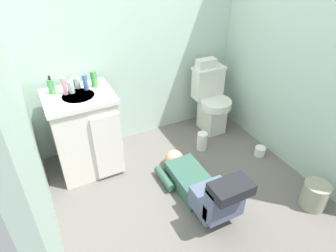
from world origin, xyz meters
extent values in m
cube|color=#68625D|center=(0.00, 0.00, -0.02)|extent=(2.75, 3.01, 0.04)
cube|color=#B1CABC|center=(0.00, 1.05, 1.20)|extent=(2.41, 0.08, 2.40)
cube|color=#B1CABC|center=(-1.17, 0.00, 1.20)|extent=(0.08, 2.01, 2.40)
cube|color=#B1CABC|center=(1.17, 0.00, 1.20)|extent=(0.08, 2.01, 2.40)
cube|color=silver|center=(0.77, 0.69, 0.19)|extent=(0.22, 0.30, 0.38)
cylinder|color=silver|center=(0.77, 0.63, 0.38)|extent=(0.35, 0.35, 0.08)
cube|color=silver|center=(0.77, 0.82, 0.55)|extent=(0.34, 0.17, 0.34)
cube|color=silver|center=(0.77, 0.82, 0.73)|extent=(0.36, 0.19, 0.03)
cube|color=silver|center=(-0.70, 0.67, 0.39)|extent=(0.56, 0.48, 0.78)
cube|color=silver|center=(-0.70, 0.67, 0.80)|extent=(0.60, 0.52, 0.04)
cylinder|color=silver|center=(-0.70, 0.65, 0.79)|extent=(0.28, 0.28, 0.05)
cube|color=silver|center=(-0.55, 0.42, 0.37)|extent=(0.26, 0.03, 0.66)
cylinder|color=silver|center=(-0.70, 0.81, 0.87)|extent=(0.02, 0.02, 0.10)
cube|color=#33594C|center=(0.06, -0.04, 0.09)|extent=(0.29, 0.52, 0.17)
sphere|color=tan|center=(0.06, 0.29, 0.10)|extent=(0.19, 0.19, 0.19)
cube|color=#515B75|center=(0.06, -0.40, 0.18)|extent=(0.31, 0.28, 0.20)
cube|color=#515B75|center=(0.06, -0.54, 0.30)|extent=(0.31, 0.12, 0.32)
cube|color=black|center=(0.06, -0.59, 0.47)|extent=(0.31, 0.19, 0.09)
cylinder|color=#33594C|center=(-0.13, 0.12, 0.06)|extent=(0.08, 0.30, 0.08)
cube|color=silver|center=(0.73, 0.82, 0.80)|extent=(0.22, 0.11, 0.10)
cylinder|color=#489A52|center=(-0.89, 0.79, 0.89)|extent=(0.06, 0.06, 0.13)
cylinder|color=black|center=(-0.89, 0.79, 0.97)|extent=(0.02, 0.02, 0.04)
cylinder|color=pink|center=(-0.79, 0.73, 0.90)|extent=(0.04, 0.04, 0.16)
cylinder|color=silver|center=(-0.73, 0.73, 0.88)|extent=(0.05, 0.05, 0.11)
cylinder|color=white|center=(-0.66, 0.80, 0.87)|extent=(0.05, 0.05, 0.10)
cylinder|color=#4668B5|center=(-0.60, 0.73, 0.89)|extent=(0.04, 0.04, 0.14)
cylinder|color=#479F49|center=(-0.52, 0.76, 0.90)|extent=(0.06, 0.06, 0.15)
cylinder|color=gray|center=(0.91, -0.71, 0.12)|extent=(0.22, 0.22, 0.25)
cylinder|color=white|center=(0.47, 0.41, 0.10)|extent=(0.11, 0.11, 0.20)
cylinder|color=white|center=(0.97, 0.04, 0.05)|extent=(0.11, 0.11, 0.10)
camera|label=1|loc=(-1.02, -1.76, 2.03)|focal=31.91mm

